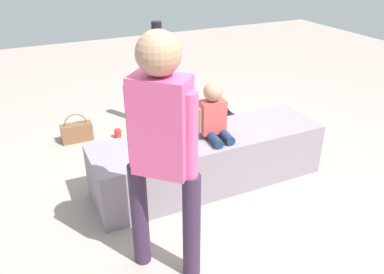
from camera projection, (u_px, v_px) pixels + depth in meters
ground_plane at (209, 182)px, 3.58m from camera, size 12.00×12.00×0.00m
concrete_ledge at (209, 159)px, 3.47m from camera, size 2.06×0.59×0.48m
child_seated at (214, 114)px, 3.24m from camera, size 0.28×0.32×0.48m
adult_standing at (162, 142)px, 2.23m from camera, size 0.37×0.37×1.59m
cake_plate at (186, 143)px, 3.20m from camera, size 0.22×0.22×0.07m
gift_bag at (149, 153)px, 3.77m from camera, size 0.20×0.09×0.31m
railing_post at (159, 90)px, 4.37m from camera, size 0.36×0.36×1.22m
water_bottle_near_gift at (179, 130)px, 4.31m from camera, size 0.06×0.06×0.22m
party_cup_red at (118, 134)px, 4.34m from camera, size 0.07×0.07×0.10m
cake_box_white at (187, 112)px, 4.81m from camera, size 0.35×0.35×0.15m
handbag_black_leather at (222, 122)px, 4.50m from camera, size 0.26×0.15×0.29m
handbag_brown_canvas at (77, 132)px, 4.25m from camera, size 0.33×0.13×0.32m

